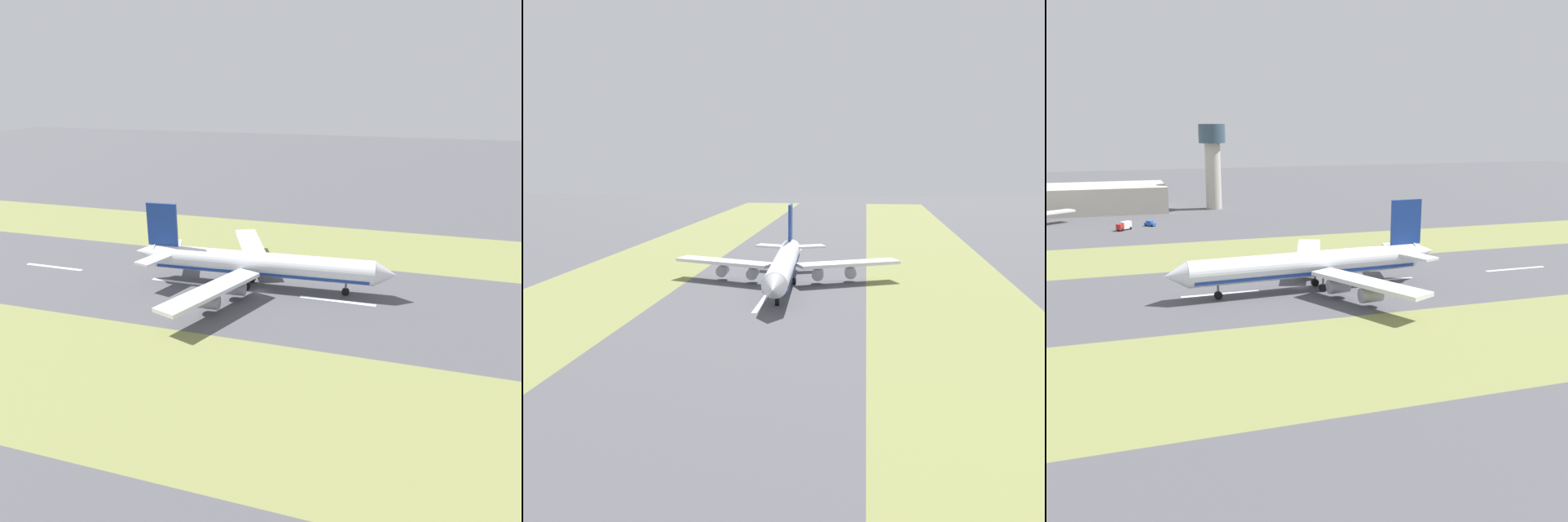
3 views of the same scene
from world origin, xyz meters
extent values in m
plane|color=#4C4C51|center=(0.00, 0.00, 0.00)|extent=(800.00, 800.00, 0.00)
cube|color=olive|center=(-45.00, 0.00, 0.00)|extent=(40.00, 600.00, 0.01)
cube|color=olive|center=(45.00, 0.00, 0.00)|extent=(40.00, 600.00, 0.01)
cube|color=silver|center=(0.00, -60.43, 0.01)|extent=(1.20, 18.00, 0.01)
cube|color=silver|center=(0.00, -20.43, 0.01)|extent=(1.20, 18.00, 0.01)
cube|color=silver|center=(0.00, 19.57, 0.01)|extent=(1.20, 18.00, 0.01)
cylinder|color=silver|center=(-2.97, -0.43, 6.20)|extent=(9.16, 56.25, 6.00)
cone|color=silver|center=(-4.70, 30.02, 6.20)|extent=(6.15, 5.32, 5.88)
cone|color=silver|center=(-1.22, -31.38, 7.00)|extent=(5.43, 6.28, 5.10)
cube|color=navy|center=(-2.97, -0.43, 4.55)|extent=(8.73, 54.00, 0.70)
cube|color=silver|center=(-20.04, -8.63, 5.30)|extent=(28.79, 17.79, 0.90)
cube|color=silver|center=(14.91, -6.65, 5.30)|extent=(29.39, 15.01, 0.90)
cylinder|color=#93939E|center=(-11.73, -4.93, 2.85)|extent=(3.47, 4.97, 3.20)
cylinder|color=#93939E|center=(-20.52, -8.94, 2.85)|extent=(3.47, 4.97, 3.20)
cylinder|color=#93939E|center=(6.24, -3.92, 2.85)|extent=(3.47, 4.97, 3.20)
cylinder|color=#93939E|center=(15.42, -6.90, 2.85)|extent=(3.47, 4.97, 3.20)
cube|color=navy|center=(-1.50, -26.39, 14.70)|extent=(1.25, 8.03, 11.00)
cube|color=silver|center=(-6.99, -26.70, 7.20)|extent=(10.91, 7.72, 0.60)
cube|color=silver|center=(3.99, -26.08, 7.20)|extent=(10.79, 6.80, 0.60)
cylinder|color=#59595E|center=(-4.17, 20.82, 2.50)|extent=(0.50, 0.50, 3.20)
cylinder|color=black|center=(-4.17, 20.82, 0.90)|extent=(1.00, 1.85, 1.80)
cylinder|color=#59595E|center=(-5.40, -3.57, 2.50)|extent=(0.50, 0.50, 3.20)
cylinder|color=black|center=(-5.40, -3.57, 0.90)|extent=(1.00, 1.85, 1.80)
cylinder|color=#59595E|center=(-0.21, -3.28, 2.50)|extent=(0.50, 0.50, 3.20)
cylinder|color=black|center=(-0.21, -3.28, 0.90)|extent=(1.00, 1.85, 1.80)
camera|label=1|loc=(111.04, 34.84, 48.89)|focal=35.00mm
camera|label=2|loc=(-24.27, 159.06, 34.48)|focal=42.00mm
camera|label=3|loc=(-134.71, 42.19, 38.32)|focal=42.00mm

